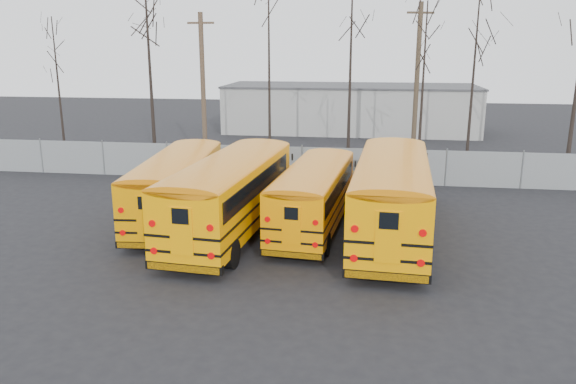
% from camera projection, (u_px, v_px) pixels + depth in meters
% --- Properties ---
extents(ground, '(120.00, 120.00, 0.00)m').
position_uv_depth(ground, '(263.00, 257.00, 20.75)').
color(ground, black).
rests_on(ground, ground).
extents(fence, '(40.00, 0.04, 2.00)m').
position_uv_depth(fence, '(302.00, 164.00, 31.98)').
color(fence, gray).
rests_on(fence, ground).
extents(distant_building, '(22.00, 8.00, 4.00)m').
position_uv_depth(distant_building, '(350.00, 109.00, 50.60)').
color(distant_building, '#9C9C98').
rests_on(distant_building, ground).
extents(bus_a, '(3.35, 10.81, 2.98)m').
position_uv_depth(bus_a, '(178.00, 181.00, 24.87)').
color(bus_a, black).
rests_on(bus_a, ground).
extents(bus_b, '(3.69, 11.87, 3.27)m').
position_uv_depth(bus_b, '(233.00, 188.00, 22.95)').
color(bus_b, black).
rests_on(bus_b, ground).
extents(bus_c, '(3.16, 10.13, 2.79)m').
position_uv_depth(bus_c, '(315.00, 191.00, 23.65)').
color(bus_c, black).
rests_on(bus_c, ground).
extents(bus_d, '(3.45, 12.23, 3.39)m').
position_uv_depth(bus_d, '(392.00, 189.00, 22.44)').
color(bus_d, black).
rests_on(bus_d, ground).
extents(utility_pole_left, '(1.70, 0.30, 9.51)m').
position_uv_depth(utility_pole_left, '(203.00, 89.00, 35.05)').
color(utility_pole_left, '#4F3C2C').
rests_on(utility_pole_left, ground).
extents(utility_pole_right, '(1.77, 0.74, 10.26)m').
position_uv_depth(utility_pole_right, '(417.00, 81.00, 36.91)').
color(utility_pole_right, '#453727').
rests_on(utility_pole_right, ground).
extents(tree_0, '(0.26, 0.26, 9.40)m').
position_uv_depth(tree_0, '(59.00, 89.00, 37.80)').
color(tree_0, black).
rests_on(tree_0, ground).
extents(tree_1, '(0.26, 0.26, 12.53)m').
position_uv_depth(tree_1, '(150.00, 66.00, 36.16)').
color(tree_1, black).
rests_on(tree_1, ground).
extents(tree_2, '(0.26, 0.26, 12.02)m').
position_uv_depth(tree_2, '(269.00, 73.00, 32.61)').
color(tree_2, black).
rests_on(tree_2, ground).
extents(tree_3, '(0.26, 0.26, 12.16)m').
position_uv_depth(tree_3, '(350.00, 69.00, 35.55)').
color(tree_3, black).
rests_on(tree_3, ground).
extents(tree_4, '(0.26, 0.26, 9.92)m').
position_uv_depth(tree_4, '(422.00, 93.00, 31.64)').
color(tree_4, black).
rests_on(tree_4, ground).
extents(tree_5, '(0.26, 0.26, 10.87)m').
position_uv_depth(tree_5, '(473.00, 83.00, 32.97)').
color(tree_5, black).
rests_on(tree_5, ground).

